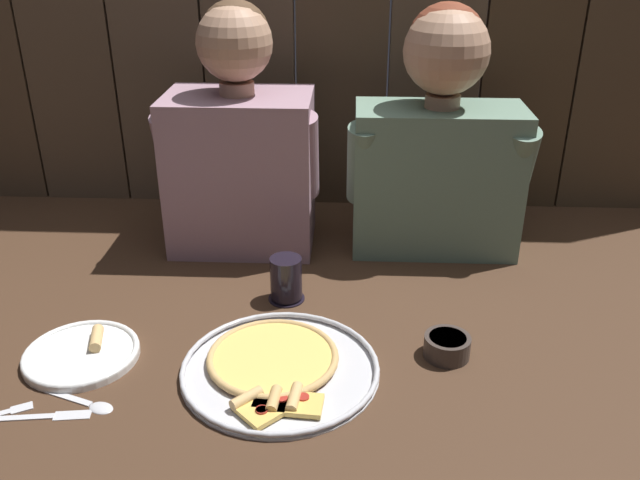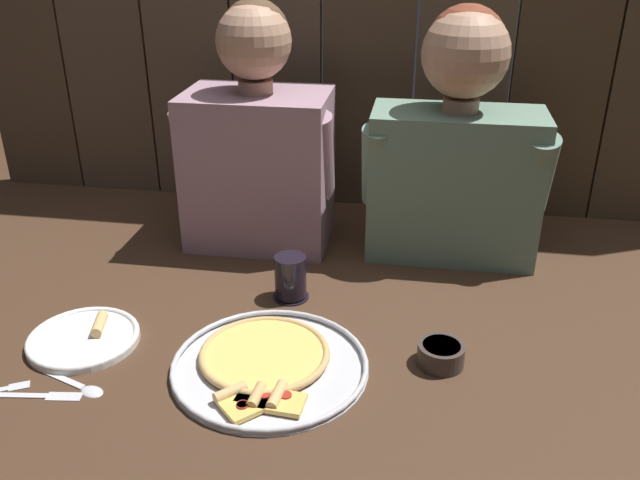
{
  "view_description": "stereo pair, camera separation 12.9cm",
  "coord_description": "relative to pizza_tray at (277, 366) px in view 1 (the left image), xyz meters",
  "views": [
    {
      "loc": [
        0.03,
        -1.06,
        0.75
      ],
      "look_at": [
        -0.03,
        0.1,
        0.18
      ],
      "focal_mm": 37.44,
      "sensor_mm": 36.0,
      "label": 1
    },
    {
      "loc": [
        0.16,
        -1.04,
        0.75
      ],
      "look_at": [
        -0.03,
        0.1,
        0.18
      ],
      "focal_mm": 37.44,
      "sensor_mm": 36.0,
      "label": 2
    }
  ],
  "objects": [
    {
      "name": "dipping_bowl",
      "position": [
        0.31,
        0.06,
        0.01
      ],
      "size": [
        0.09,
        0.09,
        0.04
      ],
      "color": "#3D332D",
      "rests_on": "ground"
    },
    {
      "name": "diner_left",
      "position": [
        -0.14,
        0.52,
        0.25
      ],
      "size": [
        0.38,
        0.23,
        0.58
      ],
      "color": "gray",
      "rests_on": "ground"
    },
    {
      "name": "diner_right",
      "position": [
        0.33,
        0.53,
        0.26
      ],
      "size": [
        0.43,
        0.21,
        0.58
      ],
      "color": "slate",
      "rests_on": "ground"
    },
    {
      "name": "ground_plane",
      "position": [
        0.1,
        0.08,
        -0.01
      ],
      "size": [
        3.2,
        3.2,
        0.0
      ],
      "primitive_type": "plane",
      "color": "#422B1C"
    },
    {
      "name": "drinking_glass",
      "position": [
        -0.01,
        0.25,
        0.04
      ],
      "size": [
        0.08,
        0.08,
        0.1
      ],
      "color": "black",
      "rests_on": "ground"
    },
    {
      "name": "pizza_tray",
      "position": [
        0.0,
        0.0,
        0.0
      ],
      "size": [
        0.36,
        0.36,
        0.03
      ],
      "color": "silver",
      "rests_on": "ground"
    },
    {
      "name": "dinner_plate",
      "position": [
        -0.37,
        0.02,
        -0.0
      ],
      "size": [
        0.21,
        0.21,
        0.03
      ],
      "color": "white",
      "rests_on": "ground"
    },
    {
      "name": "table_knife",
      "position": [
        -0.37,
        -0.14,
        -0.01
      ],
      "size": [
        0.16,
        0.04,
        0.01
      ],
      "color": "silver",
      "rests_on": "ground"
    },
    {
      "name": "table_spoon",
      "position": [
        -0.31,
        -0.11,
        -0.01
      ],
      "size": [
        0.14,
        0.07,
        0.01
      ],
      "color": "silver",
      "rests_on": "ground"
    }
  ]
}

